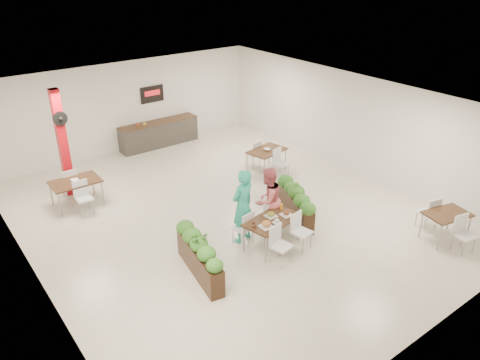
% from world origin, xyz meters
% --- Properties ---
extents(ground, '(12.00, 12.00, 0.00)m').
position_xyz_m(ground, '(0.00, 0.00, 0.00)').
color(ground, beige).
rests_on(ground, ground).
extents(room_shell, '(10.10, 12.10, 3.22)m').
position_xyz_m(room_shell, '(0.00, 0.00, 2.01)').
color(room_shell, white).
rests_on(room_shell, ground).
extents(red_column, '(0.40, 0.41, 3.20)m').
position_xyz_m(red_column, '(-3.00, 3.79, 1.64)').
color(red_column, '#AE0B15').
rests_on(red_column, ground).
extents(service_counter, '(3.00, 0.64, 2.20)m').
position_xyz_m(service_counter, '(1.00, 5.65, 0.49)').
color(service_counter, '#2E2C29').
rests_on(service_counter, ground).
extents(main_table, '(1.52, 1.82, 0.92)m').
position_xyz_m(main_table, '(-0.03, -1.98, 0.64)').
color(main_table, '#321C10').
rests_on(main_table, ground).
extents(diner_man, '(0.78, 0.58, 1.92)m').
position_xyz_m(diner_man, '(-0.42, -1.33, 0.96)').
color(diner_man, '#28AD90').
rests_on(diner_man, ground).
extents(diner_woman, '(0.96, 0.81, 1.74)m').
position_xyz_m(diner_woman, '(0.38, -1.33, 0.87)').
color(diner_woman, '#DC616D').
rests_on(diner_woman, ground).
extents(planter_left, '(0.70, 2.05, 1.09)m').
position_xyz_m(planter_left, '(-2.03, -1.87, 0.53)').
color(planter_left, black).
rests_on(planter_left, ground).
extents(planter_right, '(1.00, 1.90, 1.05)m').
position_xyz_m(planter_right, '(1.39, -1.32, 0.50)').
color(planter_right, black).
rests_on(planter_right, ground).
extents(side_table_a, '(1.34, 1.62, 0.92)m').
position_xyz_m(side_table_a, '(-3.07, 2.97, 0.64)').
color(side_table_a, '#321C10').
rests_on(side_table_a, ground).
extents(side_table_b, '(1.36, 1.67, 0.92)m').
position_xyz_m(side_table_b, '(2.72, 1.47, 0.63)').
color(side_table_b, '#321C10').
rests_on(side_table_b, ground).
extents(side_table_c, '(1.22, 1.67, 0.92)m').
position_xyz_m(side_table_c, '(3.63, -4.35, 0.62)').
color(side_table_c, '#321C10').
rests_on(side_table_c, ground).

